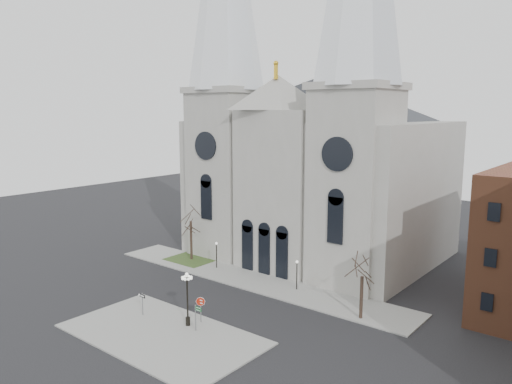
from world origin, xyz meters
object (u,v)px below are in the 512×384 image
Objects in this scene: stop_sign at (201,304)px; street_name_sign at (196,316)px; globe_lamp at (187,292)px; one_way_sign at (142,300)px.

stop_sign is 1.01× the size of street_name_sign.
stop_sign is at bearing 118.84° from street_name_sign.
street_name_sign is (1.04, -1.60, -0.33)m from stop_sign.
stop_sign reaches higher than street_name_sign.
globe_lamp reaches higher than stop_sign.
stop_sign is 1.11× the size of one_way_sign.
globe_lamp is 2.28× the size of one_way_sign.
street_name_sign reaches higher than one_way_sign.
one_way_sign is 6.57m from street_name_sign.
globe_lamp is at bearing 16.36° from one_way_sign.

